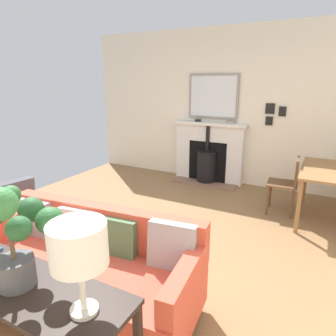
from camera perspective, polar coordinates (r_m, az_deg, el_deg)
ground_plane at (r=3.44m, az=-4.53°, el=-16.21°), size 5.86×5.55×0.01m
wall_left at (r=5.61m, az=11.52°, el=11.23°), size 0.12×5.55×2.76m
fireplace at (r=5.64m, az=7.78°, el=2.37°), size 0.52×1.36×1.12m
mirror_over_mantel at (r=5.60m, az=8.63°, el=13.39°), size 0.04×0.93×0.79m
mantel_bowl_near at (r=5.64m, az=5.77°, el=9.06°), size 0.12×0.12×0.04m
mantel_bowl_far at (r=5.44m, az=11.78°, el=8.56°), size 0.16×0.16×0.04m
sofa at (r=2.67m, az=-15.23°, el=-17.97°), size 0.98×1.94×0.81m
ottoman at (r=3.32m, az=-5.57°, el=-12.79°), size 0.79×0.79×0.37m
armchair_accent at (r=3.79m, az=-29.19°, el=-7.15°), size 0.76×0.69×0.83m
console_table at (r=2.15m, az=-28.91°, el=-19.00°), size 0.43×1.72×0.75m
table_lamp_far_end at (r=1.48m, az=-16.75°, el=-14.23°), size 0.27×0.27×0.48m
potted_plant at (r=1.80m, az=-28.49°, el=-9.69°), size 0.50×0.48×0.63m
dining_table at (r=4.45m, az=28.88°, el=-1.44°), size 1.19×0.76×0.73m
dining_chair_near_fireplace at (r=4.50m, az=22.06°, el=-2.29°), size 0.42×0.42×0.83m
photo_gallery_row at (r=5.37m, az=19.51°, el=9.90°), size 0.02×0.33×0.36m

